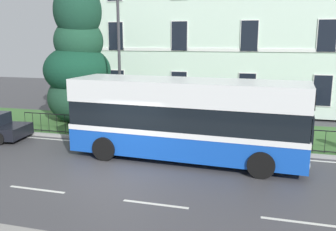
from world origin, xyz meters
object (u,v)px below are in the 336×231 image
(evergreen_tree, at_px, (78,64))
(street_lamp_post, at_px, (119,50))
(single_decker_bus, at_px, (187,118))
(georgian_townhouse, at_px, (224,18))

(evergreen_tree, relative_size, street_lamp_post, 1.09)
(evergreen_tree, relative_size, single_decker_bus, 0.84)
(georgian_townhouse, relative_size, evergreen_tree, 2.21)
(georgian_townhouse, xyz_separation_m, evergreen_tree, (-7.02, -8.59, -2.84))
(georgian_townhouse, distance_m, evergreen_tree, 11.45)
(evergreen_tree, bearing_deg, single_decker_bus, -33.48)
(street_lamp_post, bearing_deg, evergreen_tree, 148.88)
(georgian_townhouse, bearing_deg, single_decker_bus, -88.44)
(single_decker_bus, bearing_deg, street_lamp_post, 147.51)
(street_lamp_post, bearing_deg, single_decker_bus, -35.36)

